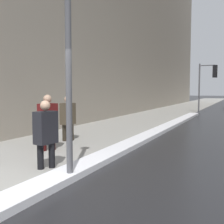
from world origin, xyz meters
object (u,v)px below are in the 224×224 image
Objects in this scene: traffic_light_near at (209,77)px; pedestrian_nearside at (68,116)px; lamp_post at (68,47)px; pedestrian_in_glasses at (46,131)px; pedestrian_trailing at (48,120)px.

pedestrian_nearside is (-2.97, -13.77, -1.79)m from traffic_light_near.
lamp_post is 2.75× the size of pedestrian_in_glasses.
lamp_post is at bearing 73.98° from pedestrian_in_glasses.
lamp_post reaches higher than pedestrian_in_glasses.
lamp_post is at bearing 42.94° from pedestrian_nearside.
pedestrian_trailing reaches higher than pedestrian_in_glasses.
lamp_post is 1.96m from pedestrian_in_glasses.
pedestrian_in_glasses is (-0.89, 0.40, -1.70)m from lamp_post.
traffic_light_near is 16.95m from pedestrian_in_glasses.
pedestrian_trailing is at bearing 21.44° from pedestrian_nearside.
lamp_post is 17.20m from traffic_light_near.
lamp_post is 4.50m from pedestrian_nearside.
lamp_post is 2.71× the size of pedestrian_nearside.
lamp_post is 3.23m from pedestrian_trailing.
pedestrian_in_glasses is at bearing 155.78° from lamp_post.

